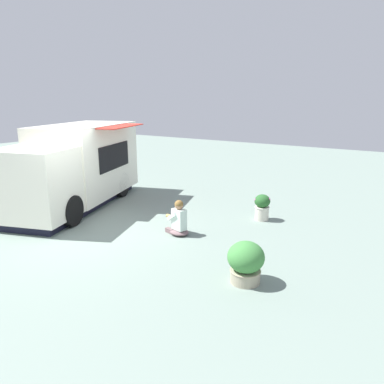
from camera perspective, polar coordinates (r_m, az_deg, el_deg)
The scene contains 5 objects.
ground_plane at distance 10.03m, azimuth -16.50°, elevation -5.64°, with size 40.00×40.00×0.00m, color gray.
food_truck at distance 12.04m, azimuth -17.65°, elevation 3.57°, with size 3.64×5.73×2.51m.
person_customer at distance 9.21m, azimuth -2.15°, elevation -4.54°, with size 0.77×0.56×0.90m.
planter_flowering_near at distance 6.94m, azimuth 8.37°, elevation -10.65°, with size 0.69×0.69×0.80m.
planter_flowering_far at distance 10.44m, azimuth 10.86°, elevation -2.22°, with size 0.44×0.44×0.74m.
Camera 1 is at (-7.33, 5.97, 3.34)m, focal length 34.25 mm.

